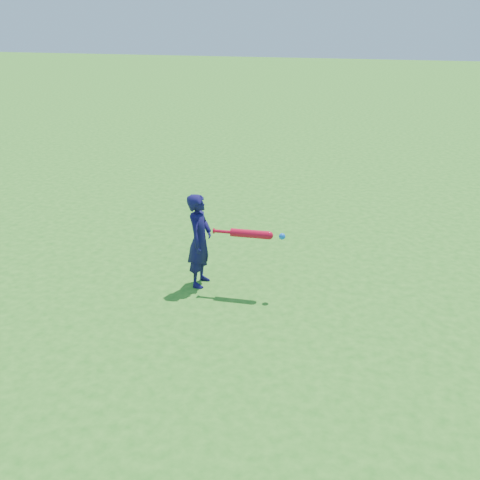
# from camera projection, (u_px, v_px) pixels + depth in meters

# --- Properties ---
(ground) EXTENTS (80.00, 80.00, 0.00)m
(ground) POSITION_uv_depth(u_px,v_px,m) (260.00, 291.00, 6.50)
(ground) COLOR #29761C
(ground) RESTS_ON ground
(child) EXTENTS (0.28, 0.43, 1.17)m
(child) POSITION_uv_depth(u_px,v_px,m) (200.00, 240.00, 6.46)
(child) COLOR #130F47
(child) RESTS_ON ground
(bat_swing) EXTENTS (0.86, 0.13, 0.10)m
(bat_swing) POSITION_uv_depth(u_px,v_px,m) (253.00, 234.00, 6.21)
(bat_swing) COLOR red
(bat_swing) RESTS_ON ground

